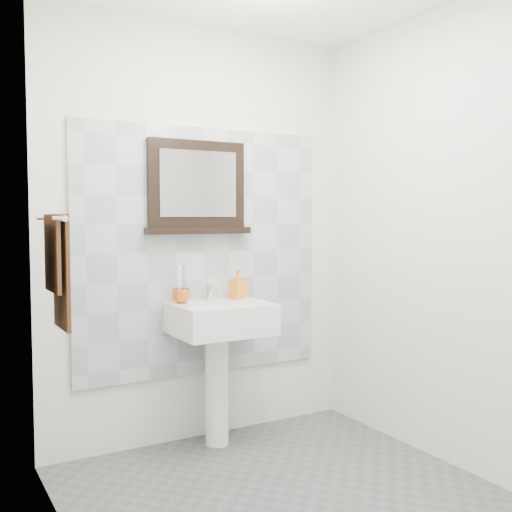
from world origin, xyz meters
The scene contains 12 objects.
floor centered at (0.00, 0.00, 0.00)m, with size 2.00×2.20×0.01m, color #505254.
back_wall centered at (0.00, 1.10, 1.25)m, with size 2.00×0.01×2.50m, color silver.
left_wall centered at (-1.00, 0.00, 1.25)m, with size 0.01×2.20×2.50m, color silver.
right_wall centered at (1.00, 0.00, 1.25)m, with size 0.01×2.20×2.50m, color silver.
splashback centered at (0.00, 1.09, 1.15)m, with size 1.60×0.02×1.50m, color #A8B2B6.
pedestal_sink centered at (0.01, 0.87, 0.68)m, with size 0.55×0.44×0.96m.
toothbrush_cup centered at (-0.19, 0.98, 0.90)m, with size 0.11×0.11×0.08m, color #B95215.
toothbrushes centered at (-0.19, 0.98, 0.98)m, with size 0.05×0.04×0.21m.
soap_dispenser centered at (0.18, 0.98, 0.95)m, with size 0.08×0.08×0.18m, color #DB5319.
framed_mirror centered at (-0.05, 1.06, 1.52)m, with size 0.66×0.11×0.56m.
towel_bar centered at (-0.95, 0.69, 1.35)m, with size 0.07×0.40×0.03m.
hand_towel centered at (-0.94, 0.69, 1.14)m, with size 0.06×0.30×0.55m.
Camera 1 is at (-1.54, -2.24, 1.35)m, focal length 42.00 mm.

